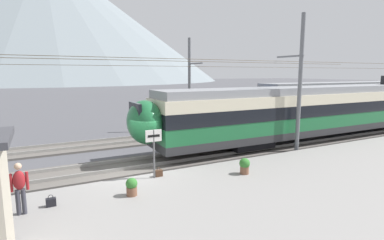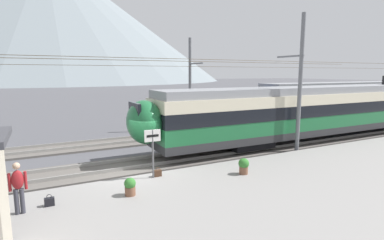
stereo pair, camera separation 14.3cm
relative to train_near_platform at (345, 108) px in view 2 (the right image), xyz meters
name	(u,v)px [view 2 (the right image)]	position (x,y,z in m)	size (l,w,h in m)	color
ground_plane	(135,177)	(-16.47, -1.54, -2.23)	(400.00, 400.00, 0.00)	#4C4C51
platform_slab	(177,218)	(-16.47, -6.40, -2.07)	(120.00, 8.26, 0.32)	gray
track_near	(126,166)	(-16.47, 0.00, -2.16)	(120.00, 3.00, 0.28)	#5B5651
track_far	(105,144)	(-16.47, 5.55, -2.16)	(120.00, 3.00, 0.28)	#5B5651
train_near_platform	(345,108)	(0.00, 0.00, 0.00)	(32.41, 2.87, 4.27)	#2D2D30
train_far_track	(365,97)	(10.74, 5.55, 0.00)	(29.59, 2.88, 4.27)	#2D2D30
catenary_mast_mid	(298,83)	(-6.57, -1.67, 1.98)	(47.02, 2.11, 8.13)	slate
catenary_mast_far_side	(191,83)	(-9.09, 7.36, 1.71)	(47.02, 2.26, 7.56)	slate
platform_sign	(153,143)	(-16.03, -2.89, -0.38)	(0.70, 0.08, 2.09)	#59595B
passenger_walking	(18,185)	(-20.95, -4.14, -0.97)	(0.53, 0.22, 1.69)	#383842
handbag_beside_passenger	(49,202)	(-20.10, -3.92, -1.77)	(0.32, 0.18, 0.41)	black
handbag_near_sign	(158,173)	(-15.80, -2.80, -1.77)	(0.32, 0.18, 0.41)	#472D1E
potted_plant_platform_edge	(244,165)	(-12.27, -4.22, -1.52)	(0.47, 0.47, 0.72)	brown
potted_plant_by_shelter	(130,186)	(-17.42, -4.28, -1.55)	(0.43, 0.43, 0.67)	brown
mountain_central_peak	(49,17)	(-12.02, 198.89, 36.62)	(210.23, 210.23, 77.70)	slate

